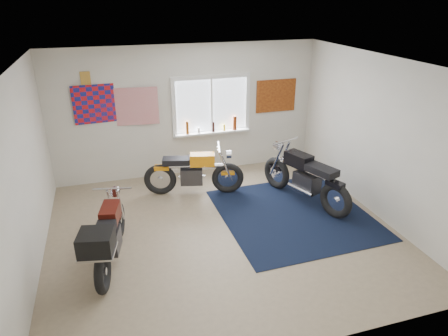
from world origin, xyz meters
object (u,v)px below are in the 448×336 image
object	(u,v)px
black_chrome_bike	(305,179)
navy_rug	(294,214)
maroon_tourer	(108,237)
yellow_triumph	(194,173)

from	to	relation	value
black_chrome_bike	navy_rug	bearing A→B (deg)	114.45
navy_rug	black_chrome_bike	world-z (taller)	black_chrome_bike
black_chrome_bike	maroon_tourer	bearing A→B (deg)	84.32
yellow_triumph	maroon_tourer	xyz separation A→B (m)	(-1.64, -1.89, 0.07)
navy_rug	maroon_tourer	distance (m)	3.24
navy_rug	black_chrome_bike	xyz separation A→B (m)	(0.38, 0.39, 0.46)
maroon_tourer	black_chrome_bike	bearing A→B (deg)	-62.63
black_chrome_bike	maroon_tourer	xyz separation A→B (m)	(-3.53, -0.97, 0.03)
navy_rug	black_chrome_bike	distance (m)	0.71
black_chrome_bike	maroon_tourer	world-z (taller)	black_chrome_bike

